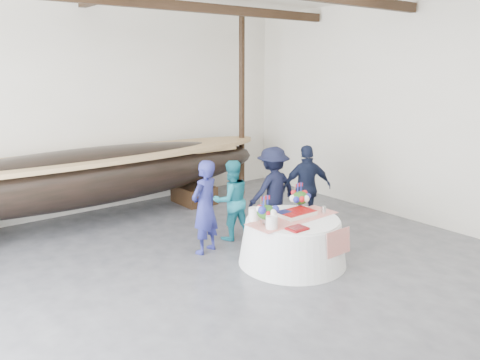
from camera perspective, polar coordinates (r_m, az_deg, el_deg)
floor at (r=6.25m, az=4.06°, el=-16.76°), size 10.00×12.00×0.01m
wall_back at (r=10.65m, az=-18.07°, el=8.17°), size 10.00×0.02×4.50m
longboat_display at (r=9.85m, az=-18.16°, el=0.39°), size 8.38×1.68×1.57m
banquet_table at (r=7.78m, az=6.41°, el=-7.33°), size 1.77×1.77×0.76m
tabletop_items at (r=7.64m, az=5.44°, el=-3.50°), size 1.65×0.99×0.40m
guest_woman_blue at (r=8.02m, az=-4.31°, el=-3.31°), size 0.69×0.55×1.63m
guest_woman_teal at (r=8.65m, az=-1.08°, el=-2.46°), size 0.83×0.70×1.50m
guest_man_left at (r=9.06m, az=4.02°, el=-1.18°), size 1.10×0.66×1.67m
guest_man_right at (r=9.23m, az=8.14°, el=-0.95°), size 1.07×0.80×1.69m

